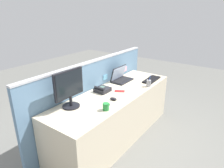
{
  "coord_description": "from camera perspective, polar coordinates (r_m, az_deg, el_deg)",
  "views": [
    {
      "loc": [
        -2.2,
        -1.54,
        1.9
      ],
      "look_at": [
        0.0,
        0.05,
        0.87
      ],
      "focal_mm": 32.17,
      "sensor_mm": 36.0,
      "label": 1
    }
  ],
  "objects": [
    {
      "name": "computer_mouse_right_hand",
      "position": [
        2.68,
        0.4,
        -4.22
      ],
      "size": [
        0.06,
        0.1,
        0.03
      ],
      "primitive_type": "ellipsoid",
      "rotation": [
        0.0,
        0.0,
        0.02
      ],
      "color": "black",
      "rests_on": "desk"
    },
    {
      "name": "desk",
      "position": [
        3.08,
        0.76,
        -8.78
      ],
      "size": [
        2.26,
        0.7,
        0.75
      ],
      "primitive_type": "cube",
      "color": "beige",
      "rests_on": "ground_plane"
    },
    {
      "name": "coffee_mug",
      "position": [
        2.42,
        -1.71,
        -6.42
      ],
      "size": [
        0.12,
        0.08,
        0.09
      ],
      "color": "#238438",
      "rests_on": "desk"
    },
    {
      "name": "keyboard_main",
      "position": [
        3.47,
        11.16,
        1.24
      ],
      "size": [
        0.43,
        0.18,
        0.02
      ],
      "primitive_type": "cube",
      "rotation": [
        0.0,
        0.0,
        0.04
      ],
      "color": "black",
      "rests_on": "desk"
    },
    {
      "name": "ground_plane",
      "position": [
        3.28,
        0.73,
        -14.44
      ],
      "size": [
        10.0,
        10.0,
        0.0
      ],
      "primitive_type": "plane",
      "color": "slate"
    },
    {
      "name": "cubicle_divider",
      "position": [
        3.2,
        -4.95,
        -3.37
      ],
      "size": [
        2.6,
        0.08,
        1.17
      ],
      "color": "#6084A3",
      "rests_on": "ground_plane"
    },
    {
      "name": "desktop_monitor",
      "position": [
        2.46,
        -12.05,
        -0.86
      ],
      "size": [
        0.44,
        0.22,
        0.47
      ],
      "color": "black",
      "rests_on": "desk"
    },
    {
      "name": "pen_cup",
      "position": [
        3.17,
        10.39,
        0.24
      ],
      "size": [
        0.07,
        0.07,
        0.19
      ],
      "color": "#99999E",
      "rests_on": "desk"
    },
    {
      "name": "cell_phone_red_case",
      "position": [
        2.95,
        2.2,
        -2.03
      ],
      "size": [
        0.13,
        0.16,
        0.01
      ],
      "primitive_type": "cube",
      "rotation": [
        0.0,
        0.0,
        0.53
      ],
      "color": "#B22323",
      "rests_on": "desk"
    },
    {
      "name": "desk_phone",
      "position": [
        2.94,
        -2.79,
        -1.58
      ],
      "size": [
        0.2,
        0.19,
        0.09
      ],
      "color": "#232328",
      "rests_on": "desk"
    },
    {
      "name": "laptop",
      "position": [
        3.37,
        2.46,
        1.98
      ],
      "size": [
        0.38,
        0.23,
        0.24
      ],
      "color": "black",
      "rests_on": "desk"
    }
  ]
}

